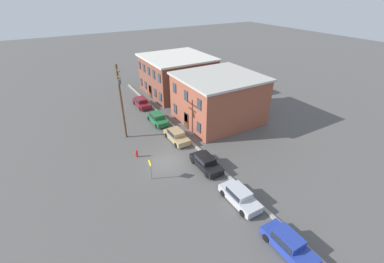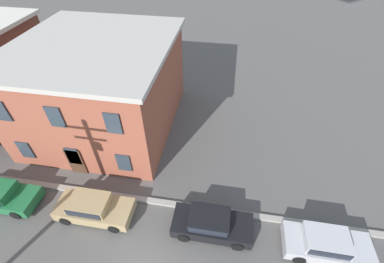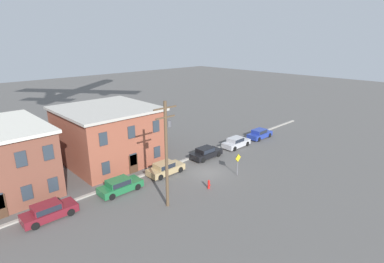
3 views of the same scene
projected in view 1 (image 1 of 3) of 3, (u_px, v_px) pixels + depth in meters
name	position (u px, v px, depth m)	size (l,w,h in m)	color
ground_plane	(167.00, 162.00, 29.61)	(200.00, 200.00, 0.00)	#565451
kerb_strip	(201.00, 151.00, 31.53)	(56.00, 0.36, 0.16)	#9E998E
apartment_corner	(177.00, 75.00, 47.70)	(11.82, 11.49, 6.77)	brown
apartment_midblock	(218.00, 98.00, 37.57)	(10.69, 11.27, 6.82)	brown
car_maroon	(142.00, 102.00, 43.09)	(4.40, 1.92, 1.43)	maroon
car_green	(157.00, 118.00, 37.91)	(4.40, 1.92, 1.43)	#1E6638
car_tan	(177.00, 135.00, 33.49)	(4.40, 1.92, 1.43)	tan
car_black	(206.00, 162.00, 28.42)	(4.40, 1.92, 1.43)	black
car_silver	(239.00, 196.00, 23.82)	(4.40, 1.92, 1.43)	#B7B7BC
car_blue	(288.00, 243.00, 19.44)	(4.40, 1.92, 1.43)	#233899
caution_sign	(150.00, 166.00, 26.17)	(1.03, 0.08, 2.62)	slate
utility_pole	(121.00, 99.00, 31.84)	(2.40, 0.44, 9.84)	brown
fire_hydrant	(137.00, 153.00, 30.31)	(0.24, 0.34, 0.96)	red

